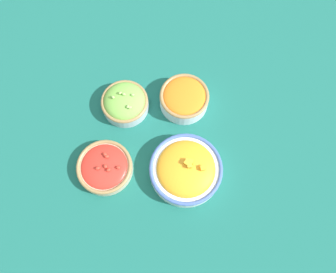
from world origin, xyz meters
TOP-DOWN VIEW (x-y plane):
  - ground_plane at (0.00, 0.00)m, footprint 3.00×3.00m
  - bowl_squash at (-0.05, 0.11)m, footprint 0.22×0.22m
  - bowl_lettuce at (0.15, -0.12)m, footprint 0.15×0.15m
  - bowl_cherry_tomatoes at (0.20, 0.10)m, footprint 0.17×0.17m
  - bowl_carrots at (-0.05, -0.13)m, footprint 0.16×0.16m

SIDE VIEW (x-z plane):
  - ground_plane at x=0.00m, z-range 0.00..0.00m
  - bowl_cherry_tomatoes at x=0.20m, z-range 0.00..0.05m
  - bowl_lettuce at x=0.15m, z-range -0.01..0.07m
  - bowl_squash at x=-0.05m, z-range -0.01..0.08m
  - bowl_carrots at x=-0.05m, z-range 0.00..0.07m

